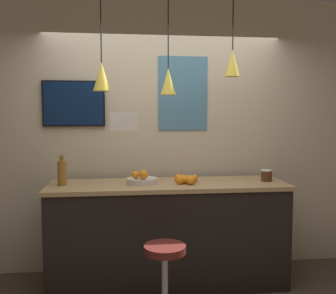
{
  "coord_description": "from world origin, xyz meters",
  "views": [
    {
      "loc": [
        -0.41,
        -2.79,
        1.66
      ],
      "look_at": [
        0.0,
        0.77,
        1.36
      ],
      "focal_mm": 40.0,
      "sensor_mm": 36.0,
      "label": 1
    }
  ],
  "objects_px": {
    "bar_stool": "(165,276)",
    "spread_jar": "(266,175)",
    "juice_bottle": "(62,173)",
    "mounted_tv": "(74,104)",
    "fruit_bowl": "(142,180)"
  },
  "relations": [
    {
      "from": "juice_bottle",
      "to": "mounted_tv",
      "type": "relative_size",
      "value": 0.45
    },
    {
      "from": "bar_stool",
      "to": "juice_bottle",
      "type": "distance_m",
      "value": 1.35
    },
    {
      "from": "juice_bottle",
      "to": "mounted_tv",
      "type": "distance_m",
      "value": 0.78
    },
    {
      "from": "bar_stool",
      "to": "mounted_tv",
      "type": "distance_m",
      "value": 1.96
    },
    {
      "from": "bar_stool",
      "to": "fruit_bowl",
      "type": "distance_m",
      "value": 0.96
    },
    {
      "from": "bar_stool",
      "to": "juice_bottle",
      "type": "relative_size",
      "value": 2.25
    },
    {
      "from": "bar_stool",
      "to": "spread_jar",
      "type": "relative_size",
      "value": 5.63
    },
    {
      "from": "fruit_bowl",
      "to": "mounted_tv",
      "type": "bearing_deg",
      "value": 148.05
    },
    {
      "from": "bar_stool",
      "to": "juice_bottle",
      "type": "bearing_deg",
      "value": 141.82
    },
    {
      "from": "mounted_tv",
      "to": "fruit_bowl",
      "type": "bearing_deg",
      "value": -31.95
    },
    {
      "from": "bar_stool",
      "to": "mounted_tv",
      "type": "relative_size",
      "value": 1.01
    },
    {
      "from": "mounted_tv",
      "to": "juice_bottle",
      "type": "bearing_deg",
      "value": -99.51
    },
    {
      "from": "juice_bottle",
      "to": "spread_jar",
      "type": "distance_m",
      "value": 1.99
    },
    {
      "from": "juice_bottle",
      "to": "spread_jar",
      "type": "xyz_separation_m",
      "value": [
        1.99,
        0.0,
        -0.06
      ]
    },
    {
      "from": "bar_stool",
      "to": "juice_bottle",
      "type": "height_order",
      "value": "juice_bottle"
    }
  ]
}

